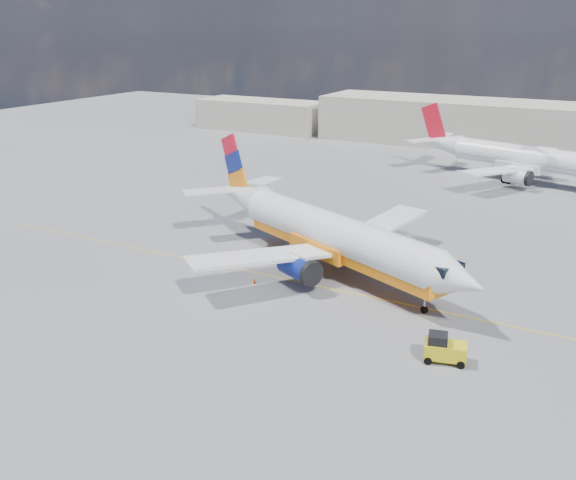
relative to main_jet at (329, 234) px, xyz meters
The scene contains 8 objects.
ground 7.66m from the main_jet, 98.61° to the right, with size 240.00×240.00×0.00m, color slate.
taxi_line 5.20m from the main_jet, 105.24° to the right, with size 70.00×0.15×0.01m, color yellow.
terminal_main 68.36m from the main_jet, 86.67° to the left, with size 70.00×14.00×8.00m, color beige.
terminal_annex 79.84m from the main_jet, 125.20° to the left, with size 26.00×10.00×6.00m, color beige.
main_jet is the anchor object (origin of this frame).
second_jet 44.34m from the main_jet, 78.03° to the left, with size 32.39×24.72×9.79m.
gse_tug 17.83m from the main_jet, 39.37° to the right, with size 2.99×2.27×1.93m.
traffic_cone 7.93m from the main_jet, 124.80° to the right, with size 0.37×0.37×0.51m.
Camera 1 is at (23.65, -42.24, 21.25)m, focal length 40.00 mm.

